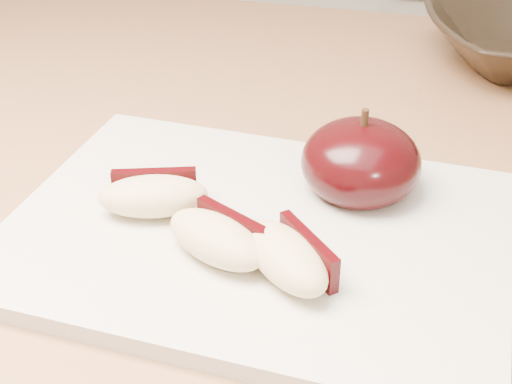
# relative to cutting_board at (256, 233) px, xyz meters

# --- Properties ---
(back_cabinet) EXTENTS (2.40, 0.62, 0.94)m
(back_cabinet) POSITION_rel_cutting_board_xyz_m (-0.09, 0.84, -0.44)
(back_cabinet) COLOR silver
(back_cabinet) RESTS_ON ground
(cutting_board) EXTENTS (0.32, 0.24, 0.01)m
(cutting_board) POSITION_rel_cutting_board_xyz_m (0.00, 0.00, 0.00)
(cutting_board) COLOR beige
(cutting_board) RESTS_ON island_counter
(apple_half) EXTENTS (0.10, 0.10, 0.07)m
(apple_half) POSITION_rel_cutting_board_xyz_m (0.06, 0.06, 0.03)
(apple_half) COLOR black
(apple_half) RESTS_ON cutting_board
(apple_wedge_a) EXTENTS (0.08, 0.05, 0.03)m
(apple_wedge_a) POSITION_rel_cutting_board_xyz_m (-0.07, -0.00, 0.02)
(apple_wedge_a) COLOR beige
(apple_wedge_a) RESTS_ON cutting_board
(apple_wedge_b) EXTENTS (0.08, 0.06, 0.03)m
(apple_wedge_b) POSITION_rel_cutting_board_xyz_m (-0.01, -0.03, 0.02)
(apple_wedge_b) COLOR beige
(apple_wedge_b) RESTS_ON cutting_board
(apple_wedge_c) EXTENTS (0.07, 0.07, 0.03)m
(apple_wedge_c) POSITION_rel_cutting_board_xyz_m (0.03, -0.04, 0.02)
(apple_wedge_c) COLOR beige
(apple_wedge_c) RESTS_ON cutting_board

